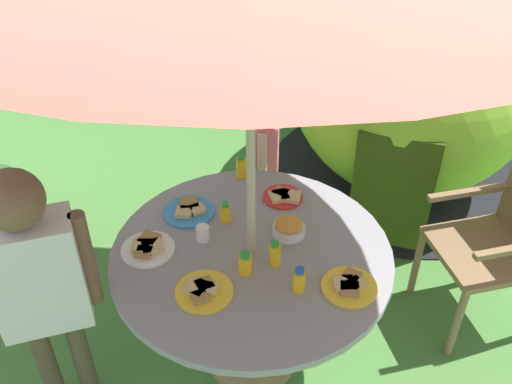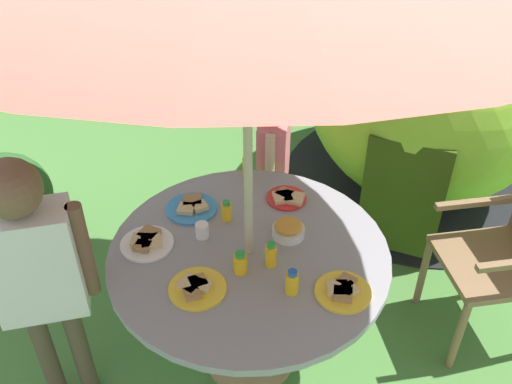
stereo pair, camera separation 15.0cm
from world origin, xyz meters
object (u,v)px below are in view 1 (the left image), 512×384
child_in_white_shirt (37,275)px  juice_bottle_mid_left (241,167)px  garden_table (252,275)px  juice_bottle_center_back (245,264)px  plate_mid_right (189,210)px  plate_far_left (283,196)px  plate_near_right (203,291)px  plate_back_edge (148,248)px  wooden_chair (507,233)px  juice_bottle_center_front (275,254)px  snack_bowl (289,228)px  juice_bottle_far_right (225,213)px  plate_near_left (349,285)px  juice_bottle_front_edge (299,280)px  child_in_pink_shirt (264,152)px  cup_near (203,233)px  dome_tent (415,69)px

child_in_white_shirt → juice_bottle_mid_left: size_ratio=10.55×
garden_table → child_in_white_shirt: 0.92m
juice_bottle_center_back → juice_bottle_mid_left: bearing=103.4°
plate_mid_right → plate_far_left: 0.47m
plate_near_right → plate_back_edge: size_ratio=1.00×
plate_mid_right → wooden_chair: bearing=12.4°
garden_table → juice_bottle_center_front: 0.24m
plate_far_left → juice_bottle_mid_left: juice_bottle_mid_left is taller
juice_bottle_center_back → plate_back_edge: bearing=173.1°
snack_bowl → juice_bottle_mid_left: bearing=127.4°
plate_back_edge → juice_bottle_mid_left: juice_bottle_mid_left is taller
plate_mid_right → juice_bottle_center_front: juice_bottle_center_front is taller
plate_back_edge → plate_far_left: same height
garden_table → juice_bottle_mid_left: 0.60m
juice_bottle_far_right → plate_near_left: bearing=-28.3°
plate_near_right → juice_bottle_mid_left: 0.82m
plate_near_right → juice_bottle_mid_left: (-0.02, 0.82, 0.05)m
plate_mid_right → juice_bottle_front_edge: juice_bottle_front_edge is taller
wooden_chair → juice_bottle_far_right: (-1.35, -0.37, 0.22)m
child_in_pink_shirt → juice_bottle_center_back: child_in_pink_shirt is taller
juice_bottle_far_right → cup_near: 0.16m
plate_near_left → juice_bottle_mid_left: size_ratio=1.80×
dome_tent → plate_near_left: dome_tent is taller
juice_bottle_mid_left → cup_near: bearing=-97.6°
juice_bottle_far_right → plate_mid_right: bearing=171.1°
plate_near_left → juice_bottle_far_right: size_ratio=2.17×
garden_table → plate_back_edge: bearing=-170.2°
plate_mid_right → snack_bowl: bearing=-7.4°
plate_back_edge → juice_bottle_center_back: bearing=-6.9°
garden_table → juice_bottle_center_front: bearing=-27.1°
juice_bottle_center_back → juice_bottle_front_edge: (0.23, -0.06, 0.00)m
juice_bottle_center_front → cup_near: 0.35m
juice_bottle_mid_left → plate_near_right: bearing=-88.8°
child_in_white_shirt → snack_bowl: size_ratio=9.08×
snack_bowl → juice_bottle_front_edge: bearing=-75.1°
juice_bottle_center_front → juice_bottle_center_back: size_ratio=1.13×
dome_tent → plate_far_left: bearing=-108.6°
wooden_chair → cup_near: bearing=-94.8°
garden_table → plate_near_right: size_ratio=5.22×
plate_near_left → plate_mid_right: bearing=155.9°
garden_table → plate_far_left: bearing=78.6°
juice_bottle_center_back → juice_bottle_front_edge: bearing=-13.5°
plate_near_right → juice_bottle_mid_left: bearing=91.2°
plate_near_left → dome_tent: bearing=81.1°
plate_near_right → plate_back_edge: same height
garden_table → cup_near: 0.30m
garden_table → juice_bottle_front_edge: size_ratio=10.65×
plate_near_left → juice_bottle_mid_left: 0.91m
wooden_chair → juice_bottle_front_edge: 1.23m
juice_bottle_far_right → juice_bottle_center_back: 0.35m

